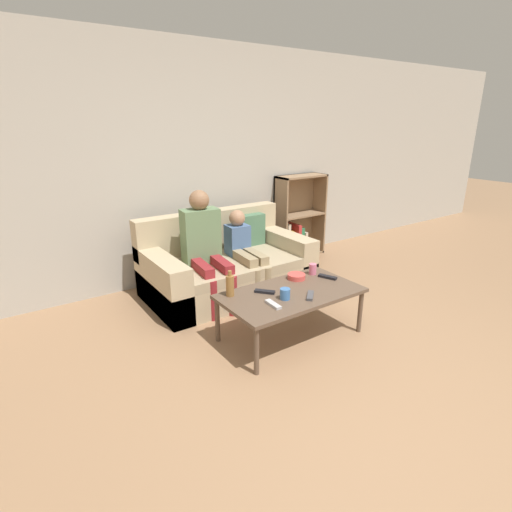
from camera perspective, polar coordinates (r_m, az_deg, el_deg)
ground_plane at (r=2.96m, az=18.06°, el=-19.28°), size 22.00×22.00×0.00m
wall_back at (r=4.64m, az=-9.68°, el=12.66°), size 12.00×0.06×2.60m
couch at (r=4.33m, az=-4.19°, el=-1.61°), size 1.72×0.97×0.83m
bookshelf at (r=5.46m, az=5.71°, el=4.56°), size 0.70×0.28×1.10m
coffee_table at (r=3.38m, az=5.02°, el=-5.66°), size 1.19×0.65×0.42m
person_adult at (r=4.00m, az=-7.44°, el=2.11°), size 0.40×0.69×1.14m
person_child at (r=4.20m, az=-1.68°, el=1.05°), size 0.27×0.67×0.88m
cup_near at (r=3.22m, az=4.17°, el=-5.42°), size 0.08×0.08×0.09m
cup_far at (r=3.75m, az=8.10°, el=-1.85°), size 0.07×0.07×0.10m
tv_remote_0 at (r=3.29m, az=7.76°, el=-5.63°), size 0.16×0.15×0.02m
tv_remote_1 at (r=3.33m, az=1.25°, el=-5.11°), size 0.15×0.16×0.02m
tv_remote_2 at (r=3.12m, az=2.46°, el=-6.92°), size 0.06×0.17×0.02m
tv_remote_3 at (r=3.69m, az=10.18°, el=-2.96°), size 0.11×0.18×0.02m
snack_bowl at (r=3.63m, az=5.79°, el=-2.92°), size 0.16×0.16×0.05m
bottle at (r=3.26m, az=-3.74°, el=-4.19°), size 0.07×0.07×0.22m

